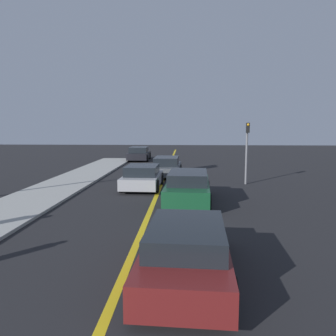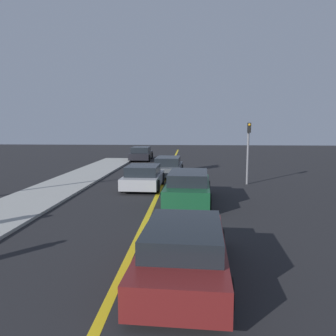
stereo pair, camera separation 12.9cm
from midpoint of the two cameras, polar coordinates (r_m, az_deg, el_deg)
name	(u,v)px [view 2 (the right image)]	position (r m, az deg, el deg)	size (l,w,h in m)	color
road_center_line	(159,192)	(16.46, -1.36, -4.12)	(0.20, 60.00, 0.01)	gold
sidewalk_left	(47,193)	(16.89, -20.10, -4.09)	(2.89, 34.15, 0.11)	#9E9E99
car_near_right_lane	(184,250)	(7.30, 3.26, -14.01)	(2.06, 4.45, 1.22)	maroon
car_ahead_center	(188,187)	(14.11, 3.81, -3.32)	(2.08, 4.73, 1.35)	#144728
car_far_distant	(143,177)	(17.30, -4.08, -1.58)	(2.02, 3.91, 1.23)	#9E9EA3
car_parked_left_lot	(168,167)	(21.68, 0.21, 0.24)	(1.94, 4.41, 1.26)	#4C5156
car_oncoming_far	(141,154)	(31.92, -4.57, 2.49)	(2.03, 4.44, 1.29)	black
traffic_light	(248,146)	(18.80, 13.98, 3.71)	(0.18, 0.40, 3.45)	slate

